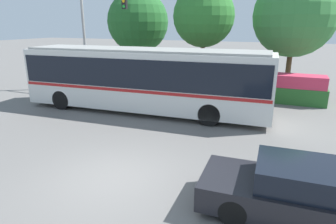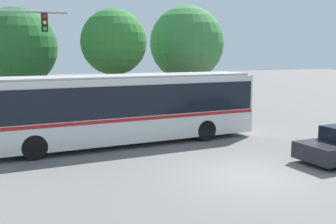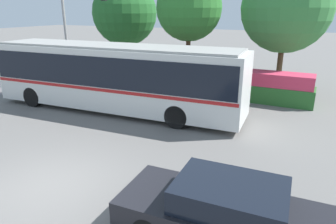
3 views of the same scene
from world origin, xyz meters
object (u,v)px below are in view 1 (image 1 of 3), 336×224
Objects in this scene: sedan_foreground at (303,193)px; street_tree_left at (138,22)px; city_bus at (143,76)px; street_tree_centre at (204,16)px; traffic_light_pole at (96,25)px; street_tree_right at (295,16)px.

street_tree_left is at bearing -52.53° from sedan_foreground.
sedan_foreground is at bearing 135.85° from city_bus.
street_tree_left is 1.00× the size of street_tree_centre.
street_tree_left is 5.52m from street_tree_centre.
street_tree_right is (11.84, 3.91, 0.55)m from traffic_light_pole.
street_tree_centre is at bearing -11.61° from street_tree_left.
sedan_foreground is 0.68× the size of street_tree_left.
street_tree_right is (5.40, 1.21, 0.00)m from street_tree_centre.
traffic_light_pole is at bearing -40.69° from sedan_foreground.
city_bus is 8.85m from street_tree_left.
traffic_light_pole is at bearing -105.42° from street_tree_left.
street_tree_centre is 0.93× the size of street_tree_right.
sedan_foreground is 0.68× the size of street_tree_centre.
street_tree_left is 10.80m from street_tree_right.
city_bus is at bearing -33.79° from traffic_light_pole.
sedan_foreground is 18.19m from street_tree_left.
city_bus is 6.77m from traffic_light_pole.
street_tree_centre is (1.19, 6.21, 2.98)m from city_bus.
city_bus is 9.67m from sedan_foreground.
city_bus is 2.73× the size of sedan_foreground.
city_bus is at bearing -131.59° from street_tree_right.
street_tree_centre reaches higher than street_tree_left.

